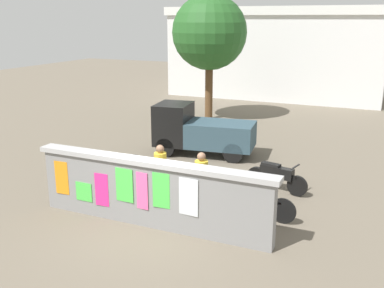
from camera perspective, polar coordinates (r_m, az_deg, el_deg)
The scene contains 10 objects.
ground at distance 18.08m, azimuth 7.22°, elevation 0.01°, with size 60.00×60.00×0.00m, color #6B6051.
poster_wall at distance 10.79m, azimuth -5.33°, elevation -6.15°, with size 6.25×0.42×1.67m.
auto_rickshaw_truck at distance 16.38m, azimuth 0.93°, elevation 1.73°, with size 3.77×1.97×1.85m.
motorcycle at distance 13.23m, azimuth 10.60°, elevation -3.99°, with size 1.88×0.67×0.87m.
bicycle_near at distance 13.63m, azimuth -7.98°, elevation -3.71°, with size 1.68×0.53×0.95m.
bicycle_far at distance 11.39m, azimuth 9.00°, elevation -7.76°, with size 1.71×0.44×0.95m.
person_walking at distance 11.42m, azimuth 1.19°, elevation -4.13°, with size 0.36×0.36×1.62m.
person_bystander at distance 12.11m, azimuth -4.06°, elevation -3.00°, with size 0.37×0.37×1.62m.
tree_roadside at distance 21.96m, azimuth 2.25°, elevation 14.00°, with size 3.58×3.58×6.01m.
building_background at distance 30.17m, azimuth 11.13°, elevation 11.52°, with size 13.33×6.79×5.54m.
Camera 1 is at (4.97, -8.69, 4.88)m, focal length 41.78 mm.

